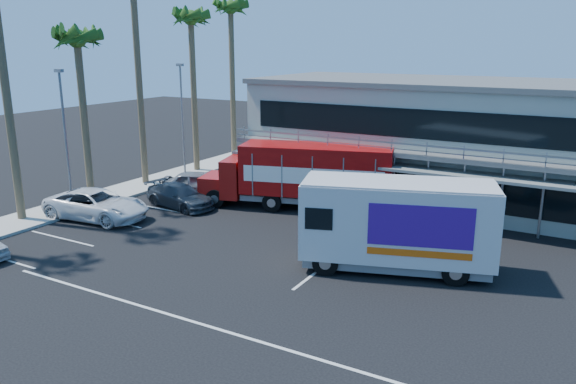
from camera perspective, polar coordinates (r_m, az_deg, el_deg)
The scene contains 14 objects.
ground at distance 24.97m, azimuth -1.30°, elevation -7.31°, with size 120.00×120.00×0.00m, color black.
building at distance 36.35m, azimuth 15.09°, elevation 5.21°, with size 22.40×12.00×7.30m.
curb_strip at distance 38.44m, azimuth -16.07°, elevation 0.20°, with size 3.00×32.00×0.16m, color #A5A399.
palm_c at distance 35.21m, azimuth -20.59°, elevation 13.60°, with size 2.80×2.80×10.75m.
palm_e at distance 42.27m, azimuth -9.82°, elevation 16.20°, with size 2.80×2.80×12.25m.
palm_f at distance 46.93m, azimuth -5.84°, elevation 17.27°, with size 2.80×2.80×13.25m.
light_pole_near at distance 33.75m, azimuth -21.68°, elevation 5.43°, with size 0.50×0.25×8.09m.
light_pole_far at distance 40.69m, azimuth -10.69°, elevation 7.65°, with size 0.50×0.25×8.09m.
red_truck at distance 32.66m, azimuth 1.59°, elevation 1.87°, with size 11.53×5.60×3.79m.
white_van at distance 24.10m, azimuth 11.00°, elevation -3.18°, with size 8.43×5.07×3.90m.
parked_car_b at distance 33.10m, azimuth -19.50°, elevation -1.21°, with size 1.58×4.54×1.50m, color black.
parked_car_c at distance 32.68m, azimuth -18.85°, elevation -1.22°, with size 2.72×5.89×1.64m, color white.
parked_car_d at distance 33.84m, azimuth -10.92°, elevation -0.39°, with size 1.92×4.71×1.37m, color #2E353D.
parked_car_e at distance 35.71m, azimuth -8.92°, elevation 0.78°, with size 2.00×4.97×1.69m, color gray.
Camera 1 is at (11.91, -19.83, 9.40)m, focal length 35.00 mm.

